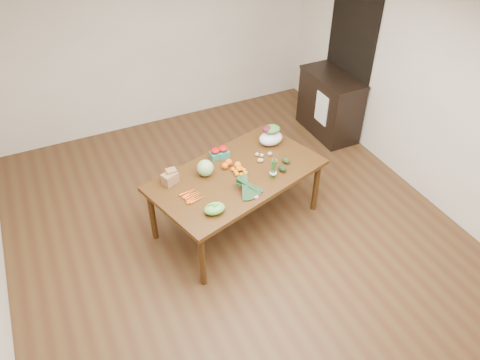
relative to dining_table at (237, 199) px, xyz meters
name	(u,v)px	position (x,y,z in m)	size (l,w,h in m)	color
floor	(241,242)	(-0.10, -0.31, -0.38)	(6.00, 6.00, 0.00)	#50361B
ceiling	(241,6)	(-0.10, -0.31, 2.33)	(5.00, 6.00, 0.02)	white
room_walls	(241,146)	(-0.10, -0.31, 0.97)	(5.02, 6.02, 2.70)	white
dining_table	(237,199)	(0.00, 0.00, 0.00)	(1.91, 1.06, 0.75)	#442A10
doorway_dark	(348,64)	(2.38, 1.29, 0.68)	(0.02, 1.00, 2.10)	black
cabinet	(330,105)	(2.12, 1.24, 0.10)	(0.52, 1.02, 0.94)	black
dish_towel	(321,109)	(1.86, 1.09, 0.18)	(0.02, 0.28, 0.45)	white
paper_bag	(170,177)	(-0.72, 0.16, 0.45)	(0.22, 0.18, 0.15)	brown
cabbage	(205,168)	(-0.32, 0.13, 0.47)	(0.19, 0.19, 0.19)	#99C16F
strawberry_basket_a	(215,154)	(-0.10, 0.37, 0.43)	(0.11, 0.11, 0.10)	#B0100B
strawberry_basket_b	(223,152)	(0.00, 0.37, 0.43)	(0.12, 0.12, 0.11)	#AE140B
orange_a	(225,166)	(-0.08, 0.14, 0.41)	(0.08, 0.08, 0.08)	orange
orange_b	(229,162)	(-0.02, 0.18, 0.42)	(0.08, 0.08, 0.08)	orange
orange_c	(238,165)	(0.05, 0.08, 0.42)	(0.08, 0.08, 0.08)	orange
mandarin_cluster	(239,170)	(0.03, 0.00, 0.42)	(0.18, 0.18, 0.08)	orange
carrots	(192,196)	(-0.59, -0.16, 0.39)	(0.22, 0.22, 0.03)	orange
snap_pea_bag	(215,209)	(-0.47, -0.48, 0.42)	(0.22, 0.16, 0.10)	green
kale_bunch	(250,188)	(-0.02, -0.37, 0.45)	(0.32, 0.40, 0.16)	black
asparagus_bundle	(273,168)	(0.33, -0.23, 0.50)	(0.08, 0.08, 0.25)	#417736
potato_a	(260,160)	(0.33, 0.08, 0.40)	(0.06, 0.05, 0.05)	#CFBC77
potato_b	(261,160)	(0.34, 0.07, 0.40)	(0.06, 0.05, 0.05)	#DAB77E
potato_c	(262,155)	(0.39, 0.16, 0.40)	(0.05, 0.04, 0.04)	#D0B778
potato_d	(257,154)	(0.35, 0.20, 0.40)	(0.05, 0.05, 0.04)	tan
potato_e	(270,154)	(0.50, 0.15, 0.40)	(0.06, 0.05, 0.05)	tan
avocado_a	(282,169)	(0.48, -0.18, 0.41)	(0.07, 0.10, 0.07)	black
avocado_b	(286,160)	(0.59, -0.06, 0.41)	(0.07, 0.11, 0.07)	black
salad_bag	(271,136)	(0.62, 0.35, 0.49)	(0.29, 0.22, 0.23)	silver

